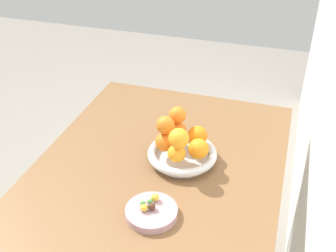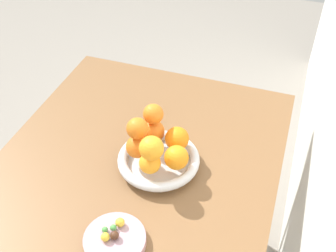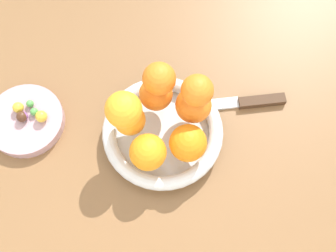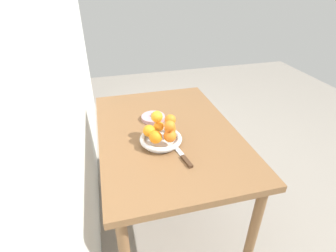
{
  "view_description": "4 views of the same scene",
  "coord_description": "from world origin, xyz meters",
  "views": [
    {
      "loc": [
        0.92,
        0.34,
        1.56
      ],
      "look_at": [
        -0.08,
        0.02,
        0.88
      ],
      "focal_mm": 45.0,
      "sensor_mm": 36.0,
      "label": 1
    },
    {
      "loc": [
        0.62,
        0.34,
        1.57
      ],
      "look_at": [
        -0.13,
        0.08,
        0.87
      ],
      "focal_mm": 45.0,
      "sensor_mm": 36.0,
      "label": 2
    },
    {
      "loc": [
        -0.13,
        0.34,
        1.48
      ],
      "look_at": [
        -0.12,
        0.07,
        0.8
      ],
      "focal_mm": 45.0,
      "sensor_mm": 36.0,
      "label": 3
    },
    {
      "loc": [
        -1.21,
        0.31,
        1.53
      ],
      "look_at": [
        -0.11,
        0.03,
        0.84
      ],
      "focal_mm": 28.0,
      "sensor_mm": 36.0,
      "label": 4
    }
  ],
  "objects": [
    {
      "name": "orange_0",
      "position": [
        -0.15,
        0.1,
        0.81
      ],
      "size": [
        0.06,
        0.06,
        0.06
      ],
      "primitive_type": "sphere",
      "color": "orange",
      "rests_on": "fruit_bowl"
    },
    {
      "name": "candy_ball_0",
      "position": [
        0.16,
        0.03,
        0.77
      ],
      "size": [
        0.02,
        0.02,
        0.02
      ],
      "primitive_type": "sphere",
      "color": "gold",
      "rests_on": "candy_dish"
    },
    {
      "name": "candy_ball_5",
      "position": [
        0.14,
        0.02,
        0.77
      ],
      "size": [
        0.01,
        0.01,
        0.01
      ],
      "primitive_type": "sphere",
      "color": "#4C9947",
      "rests_on": "candy_dish"
    },
    {
      "name": "candy_ball_3",
      "position": [
        0.15,
        0.05,
        0.77
      ],
      "size": [
        0.02,
        0.02,
        0.02
      ],
      "primitive_type": "sphere",
      "color": "#472819",
      "rests_on": "candy_dish"
    },
    {
      "name": "orange_4",
      "position": [
        -0.09,
        0.12,
        0.81
      ],
      "size": [
        0.06,
        0.06,
        0.06
      ],
      "primitive_type": "sphere",
      "color": "orange",
      "rests_on": "fruit_bowl"
    },
    {
      "name": "fruit_bowl",
      "position": [
        -0.11,
        0.06,
        0.76
      ],
      "size": [
        0.22,
        0.22,
        0.04
      ],
      "color": "silver",
      "rests_on": "dining_table"
    },
    {
      "name": "knife",
      "position": [
        -0.23,
        -0.01,
        0.75
      ],
      "size": [
        0.26,
        0.07,
        0.01
      ],
      "color": "#3F2819",
      "rests_on": "dining_table"
    },
    {
      "name": "orange_2",
      "position": [
        -0.09,
        0.01,
        0.81
      ],
      "size": [
        0.06,
        0.06,
        0.06
      ],
      "primitive_type": "sphere",
      "color": "orange",
      "rests_on": "fruit_bowl"
    },
    {
      "name": "candy_ball_4",
      "position": [
        0.13,
        0.04,
        0.77
      ],
      "size": [
        0.02,
        0.02,
        0.02
      ],
      "primitive_type": "sphere",
      "color": "#4C9947",
      "rests_on": "candy_dish"
    },
    {
      "name": "candy_ball_2",
      "position": [
        0.11,
        0.05,
        0.77
      ],
      "size": [
        0.02,
        0.02,
        0.02
      ],
      "primitive_type": "sphere",
      "color": "gold",
      "rests_on": "candy_dish"
    },
    {
      "name": "orange_1",
      "position": [
        -0.16,
        0.03,
        0.81
      ],
      "size": [
        0.06,
        0.06,
        0.06
      ],
      "primitive_type": "sphere",
      "color": "orange",
      "rests_on": "fruit_bowl"
    },
    {
      "name": "ground_plane",
      "position": [
        0.0,
        0.0,
        0.0
      ],
      "size": [
        6.0,
        6.0,
        0.0
      ],
      "primitive_type": "plane",
      "color": "gray"
    },
    {
      "name": "orange_5",
      "position": [
        -0.1,
        0.01,
        0.87
      ],
      "size": [
        0.06,
        0.06,
        0.06
      ],
      "primitive_type": "sphere",
      "color": "orange",
      "rests_on": "orange_2"
    },
    {
      "name": "candy_dish",
      "position": [
        0.15,
        0.05,
        0.75
      ],
      "size": [
        0.14,
        0.14,
        0.02
      ],
      "primitive_type": "cylinder",
      "color": "#B28C99",
      "rests_on": "dining_table"
    },
    {
      "name": "orange_6",
      "position": [
        -0.05,
        0.07,
        0.87
      ],
      "size": [
        0.06,
        0.06,
        0.06
      ],
      "primitive_type": "sphere",
      "color": "orange",
      "rests_on": "orange_3"
    },
    {
      "name": "candy_ball_1",
      "position": [
        0.15,
        0.05,
        0.77
      ],
      "size": [
        0.02,
        0.02,
        0.02
      ],
      "primitive_type": "sphere",
      "color": "#8C4C99",
      "rests_on": "candy_dish"
    },
    {
      "name": "dining_table",
      "position": [
        0.0,
        0.0,
        0.65
      ],
      "size": [
        1.1,
        0.76,
        0.74
      ],
      "color": "brown",
      "rests_on": "ground_plane"
    },
    {
      "name": "orange_3",
      "position": [
        -0.05,
        0.06,
        0.81
      ],
      "size": [
        0.06,
        0.06,
        0.06
      ],
      "primitive_type": "sphere",
      "color": "orange",
      "rests_on": "fruit_bowl"
    },
    {
      "name": "orange_7",
      "position": [
        -0.16,
        0.03,
        0.87
      ],
      "size": [
        0.05,
        0.05,
        0.05
      ],
      "primitive_type": "sphere",
      "color": "orange",
      "rests_on": "orange_1"
    }
  ]
}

